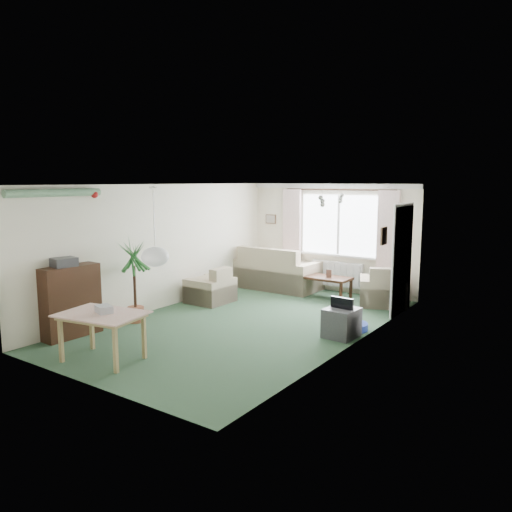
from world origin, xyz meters
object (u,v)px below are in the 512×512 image
Objects in this scene: pet_bed at (350,326)px; coffee_table at (326,287)px; dining_table at (103,338)px; sofa at (277,267)px; houseplant at (135,281)px; armchair_left at (210,285)px; bookshelf at (71,301)px; armchair_corner at (383,285)px; tv_cube at (341,323)px.

coffee_table is at bearing 127.04° from pet_bed.
sofa is at bearing 95.80° from dining_table.
houseplant is at bearing -152.28° from pet_bed.
armchair_left is 3.03m from bookshelf.
armchair_corner is 0.61× the size of houseplant.
sofa is 2.18× the size of armchair_corner.
coffee_table is 4.07m from houseplant.
tv_cube is at bearing 72.32° from armchair_corner.
sofa is at bearing 81.74° from houseplant.
tv_cube reaches higher than pet_bed.
sofa is 1.98m from armchair_left.
houseplant is at bearing -155.04° from tv_cube.
armchair_corner is 1.55× the size of pet_bed.
sofa is at bearing -25.93° from armchair_corner.
armchair_left is 3.26m from tv_cube.
sofa is 1.70× the size of bookshelf.
armchair_corner is at bearing 5.21° from coffee_table.
sofa reaches higher than pet_bed.
coffee_table reaches higher than pet_bed.
armchair_left is 2.46m from coffee_table.
armchair_corner is 4.82m from houseplant.
sofa is 2.37× the size of armchair_left.
pet_bed is (3.15, -0.12, -0.31)m from armchair_left.
sofa is 3.84m from houseplant.
armchair_corner is 5.84m from bookshelf.
coffee_table is 0.98× the size of dining_table.
armchair_left is at bearing 105.43° from dining_table.
sofa reaches higher than tv_cube.
coffee_table is (1.78, 1.69, -0.14)m from armchair_left.
coffee_table is 1.98× the size of tv_cube.
coffee_table is 5.18m from dining_table.
sofa reaches higher than coffee_table.
houseplant is at bearing 81.93° from sofa.
coffee_table is at bearing 80.73° from dining_table.
armchair_left is 3.17m from pet_bed.
sofa is 1.42m from coffee_table.
armchair_corner is at bearing 57.21° from bookshelf.
tv_cube is (3.35, 1.27, -0.50)m from houseplant.
tv_cube is (0.22, -2.39, -0.17)m from armchair_corner.
tv_cube is at bearing 20.81° from houseplant.
armchair_left reaches higher than pet_bed.
sofa is 3.37× the size of pet_bed.
armchair_corner is (2.58, -0.13, -0.09)m from sofa.
armchair_corner is 2.40m from tv_cube.
sofa reaches higher than armchair_corner.
dining_table is 1.80× the size of pet_bed.
bookshelf is (-0.74, -4.94, 0.09)m from sofa.
coffee_table is at bearing 170.37° from sofa.
armchair_corner is 1.21m from coffee_table.
houseplant is at bearing 82.40° from bookshelf.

